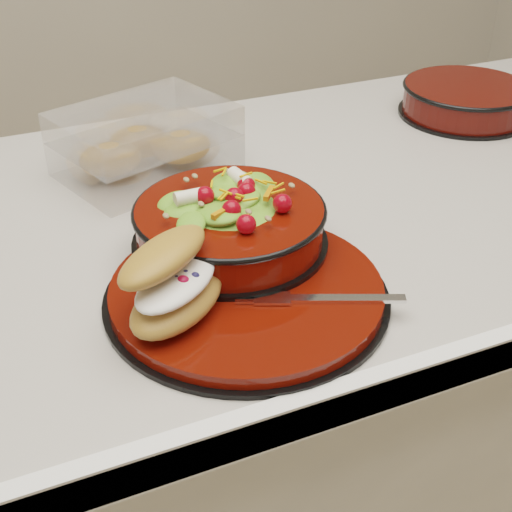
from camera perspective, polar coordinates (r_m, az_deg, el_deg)
name	(u,v)px	position (r m, az deg, el deg)	size (l,w,h in m)	color
island_counter	(327,411)	(1.29, 5.71, -12.21)	(1.24, 0.74, 0.90)	white
dinner_plate	(248,292)	(0.78, -0.68, -2.89)	(0.31, 0.31, 0.02)	black
salad_bowl	(229,217)	(0.83, -2.14, 3.10)	(0.23, 0.23, 0.10)	black
croissant	(174,281)	(0.72, -6.57, -2.04)	(0.15, 0.15, 0.08)	#C0863A
fork	(324,299)	(0.75, 5.45, -3.42)	(0.15, 0.08, 0.00)	silver
pastry_box	(145,143)	(1.06, -8.88, 8.96)	(0.28, 0.23, 0.09)	white
extra_bowl	(466,99)	(1.30, 16.45, 11.99)	(0.23, 0.23, 0.05)	black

